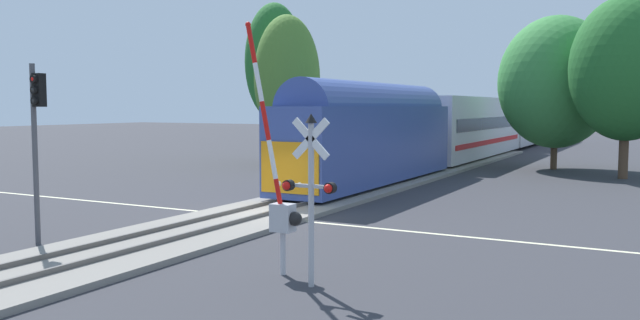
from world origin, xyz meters
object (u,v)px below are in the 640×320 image
object	(u,v)px
oak_behind_train	(287,79)
elm_centre_background	(556,82)
commuter_train	(474,125)
traffic_signal_median	(36,124)
oak_far_right	(627,69)
crossing_signal_mast	(310,182)
pine_left_background	(274,62)
crossing_gate_near	(280,196)

from	to	relation	value
oak_behind_train	elm_centre_background	size ratio (longest dim) A/B	1.03
commuter_train	traffic_signal_median	size ratio (longest dim) A/B	11.16
commuter_train	oak_behind_train	distance (m)	16.48
oak_far_right	oak_behind_train	xyz separation A→B (m)	(-21.11, -2.96, -0.29)
crossing_signal_mast	oak_far_right	xyz separation A→B (m)	(4.98, 28.71, 3.92)
pine_left_background	crossing_gate_near	bearing A→B (deg)	-57.64
crossing_gate_near	oak_far_right	distance (m)	29.08
oak_far_right	crossing_signal_mast	bearing A→B (deg)	-99.85
crossing_gate_near	crossing_signal_mast	bearing A→B (deg)	-27.73
elm_centre_background	commuter_train	bearing A→B (deg)	139.87
oak_far_right	oak_behind_train	distance (m)	21.32
crossing_gate_near	pine_left_background	size ratio (longest dim) A/B	0.52
oak_far_right	elm_centre_background	bearing A→B (deg)	137.63
commuter_train	crossing_gate_near	size ratio (longest dim) A/B	9.69
pine_left_background	elm_centre_background	size ratio (longest dim) A/B	1.18
oak_behind_train	elm_centre_background	bearing A→B (deg)	22.91
oak_far_right	elm_centre_background	size ratio (longest dim) A/B	1.04
commuter_train	oak_far_right	size ratio (longest dim) A/B	5.78
crossing_gate_near	oak_behind_train	bearing A→B (deg)	120.70
commuter_train	elm_centre_background	world-z (taller)	elm_centre_background
commuter_train	pine_left_background	world-z (taller)	pine_left_background
oak_far_right	oak_behind_train	bearing A→B (deg)	-172.03
crossing_signal_mast	pine_left_background	world-z (taller)	pine_left_background
traffic_signal_median	pine_left_background	distance (m)	31.11
crossing_gate_near	pine_left_background	bearing A→B (deg)	122.36
crossing_signal_mast	traffic_signal_median	bearing A→B (deg)	178.77
pine_left_background	oak_behind_train	xyz separation A→B (m)	(3.34, -3.69, -1.46)
commuter_train	elm_centre_background	bearing A→B (deg)	-40.13
crossing_gate_near	elm_centre_background	bearing A→B (deg)	86.92
traffic_signal_median	oak_behind_train	world-z (taller)	oak_behind_train
pine_left_background	oak_behind_train	distance (m)	5.18
crossing_signal_mast	elm_centre_background	world-z (taller)	elm_centre_background
traffic_signal_median	oak_behind_train	xyz separation A→B (m)	(-6.56, 25.55, 2.42)
elm_centre_background	crossing_gate_near	bearing A→B (deg)	-93.08
commuter_train	pine_left_background	distance (m)	16.65
commuter_train	crossing_gate_near	world-z (taller)	crossing_gate_near
commuter_train	elm_centre_background	size ratio (longest dim) A/B	6.01
traffic_signal_median	pine_left_background	world-z (taller)	pine_left_background
oak_behind_train	elm_centre_background	xyz separation A→B (m)	(16.64, 7.03, -0.29)
commuter_train	elm_centre_background	distance (m)	9.69
crossing_gate_near	traffic_signal_median	bearing A→B (deg)	-177.03
commuter_train	crossing_gate_near	bearing A→B (deg)	-82.09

